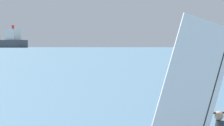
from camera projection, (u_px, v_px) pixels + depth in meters
The scene contains 1 object.
distant_headland at pixel (7, 40), 1453.36m from camera, with size 1347.60×389.14×42.22m, color #4C564C.
Camera 1 is at (-6.90, -9.02, 2.97)m, focal length 72.93 mm.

